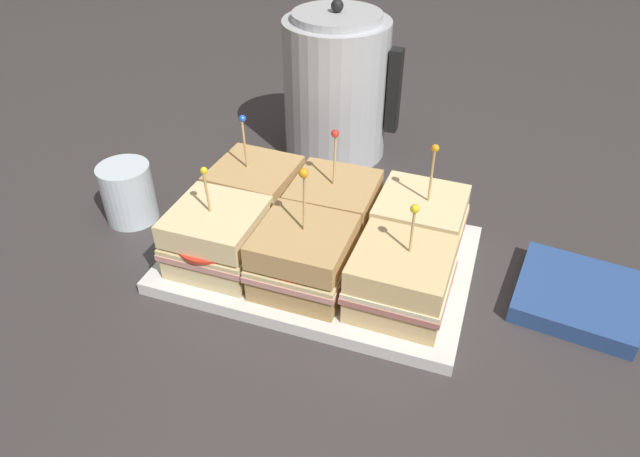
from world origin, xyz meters
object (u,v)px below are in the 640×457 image
object	(u,v)px
serving_platter	(320,259)
sandwich_back_left	(255,190)
drinking_glass	(128,193)
napkin_stack	(576,296)
sandwich_back_right	(419,223)
sandwich_front_right	(401,279)
sandwich_front_center	(303,258)
kettle_steel	(336,87)
sandwich_front_left	(218,238)
sandwich_back_center	(335,207)

from	to	relation	value
serving_platter	sandwich_back_left	distance (m)	0.14
drinking_glass	napkin_stack	world-z (taller)	drinking_glass
sandwich_back_left	sandwich_back_right	bearing A→B (deg)	-0.04
napkin_stack	sandwich_back_left	bearing A→B (deg)	176.79
serving_platter	sandwich_front_right	xyz separation A→B (m)	(0.12, -0.06, 0.05)
sandwich_front_center	drinking_glass	world-z (taller)	sandwich_front_center
sandwich_front_center	kettle_steel	size ratio (longest dim) A/B	0.63
sandwich_front_left	sandwich_front_center	distance (m)	0.12
kettle_steel	drinking_glass	world-z (taller)	kettle_steel
sandwich_front_right	drinking_glass	size ratio (longest dim) A/B	1.60
serving_platter	sandwich_back_left	bearing A→B (deg)	153.32
sandwich_front_left	drinking_glass	distance (m)	0.20
sandwich_back_left	sandwich_front_left	bearing A→B (deg)	-89.29
sandwich_front_center	serving_platter	bearing A→B (deg)	89.72
serving_platter	sandwich_back_right	distance (m)	0.14
sandwich_front_right	sandwich_back_right	distance (m)	0.12
serving_platter	napkin_stack	xyz separation A→B (m)	(0.33, 0.04, 0.00)
sandwich_front_left	sandwich_front_center	xyz separation A→B (m)	(0.12, -0.00, 0.00)
sandwich_back_left	sandwich_front_right	bearing A→B (deg)	-26.07
sandwich_front_right	sandwich_back_right	xyz separation A→B (m)	(-0.00, 0.12, 0.00)
sandwich_back_left	sandwich_front_center	bearing A→B (deg)	-45.29
sandwich_front_right	sandwich_back_center	bearing A→B (deg)	135.71
sandwich_front_right	sandwich_back_center	distance (m)	0.17
serving_platter	sandwich_back_right	world-z (taller)	sandwich_back_right
sandwich_front_right	kettle_steel	size ratio (longest dim) A/B	0.54
serving_platter	sandwich_back_right	bearing A→B (deg)	26.75
sandwich_front_left	drinking_glass	xyz separation A→B (m)	(-0.19, 0.07, -0.01)
drinking_glass	napkin_stack	distance (m)	0.64
sandwich_back_right	drinking_glass	distance (m)	0.43
serving_platter	napkin_stack	bearing A→B (deg)	6.13
sandwich_back_center	drinking_glass	bearing A→B (deg)	-170.87
sandwich_back_center	sandwich_back_left	bearing A→B (deg)	179.04
drinking_glass	sandwich_back_center	bearing A→B (deg)	9.13
sandwich_back_center	drinking_glass	size ratio (longest dim) A/B	1.77
sandwich_front_left	sandwich_back_right	xyz separation A→B (m)	(0.24, 0.12, -0.00)
sandwich_back_right	sandwich_front_right	bearing A→B (deg)	-89.39
serving_platter	sandwich_back_left	world-z (taller)	sandwich_back_left
sandwich_back_left	sandwich_back_center	xyz separation A→B (m)	(0.12, -0.00, 0.00)
sandwich_back_left	sandwich_back_right	xyz separation A→B (m)	(0.24, -0.00, 0.00)
sandwich_front_left	napkin_stack	bearing A→B (deg)	11.94
drinking_glass	sandwich_front_center	bearing A→B (deg)	-12.99
sandwich_front_right	sandwich_back_center	size ratio (longest dim) A/B	0.90
napkin_stack	sandwich_back_center	bearing A→B (deg)	175.95
serving_platter	sandwich_front_left	bearing A→B (deg)	-153.48
sandwich_front_right	sandwich_front_center	bearing A→B (deg)	-178.45
sandwich_back_left	drinking_glass	xyz separation A→B (m)	(-0.18, -0.05, -0.01)
sandwich_front_left	sandwich_back_left	size ratio (longest dim) A/B	0.92
kettle_steel	drinking_glass	size ratio (longest dim) A/B	2.96
sandwich_front_left	sandwich_back_left	world-z (taller)	sandwich_back_left
sandwich_back_left	sandwich_back_right	distance (m)	0.24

